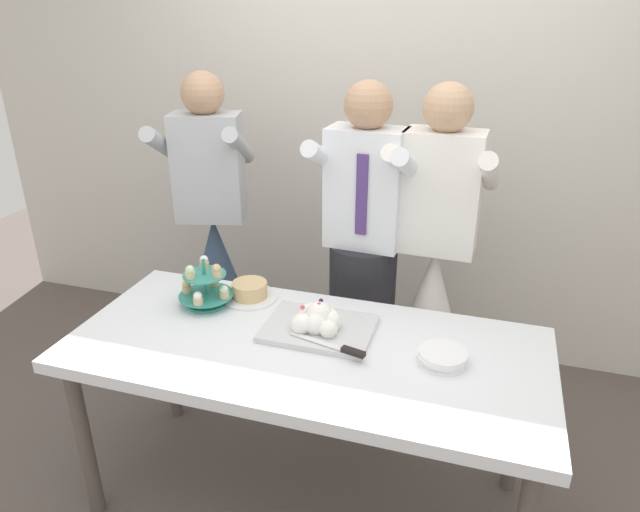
# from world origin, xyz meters

# --- Properties ---
(ground_plane) EXTENTS (8.00, 8.00, 0.00)m
(ground_plane) POSITION_xyz_m (0.00, 0.00, 0.00)
(ground_plane) COLOR #564C47
(rear_wall) EXTENTS (5.20, 0.10, 2.90)m
(rear_wall) POSITION_xyz_m (0.00, 1.43, 1.45)
(rear_wall) COLOR beige
(rear_wall) RESTS_ON ground_plane
(dessert_table) EXTENTS (1.80, 0.80, 0.78)m
(dessert_table) POSITION_xyz_m (0.00, 0.00, 0.70)
(dessert_table) COLOR silver
(dessert_table) RESTS_ON ground_plane
(cupcake_stand) EXTENTS (0.23, 0.23, 0.21)m
(cupcake_stand) POSITION_xyz_m (-0.50, 0.17, 0.85)
(cupcake_stand) COLOR teal
(cupcake_stand) RESTS_ON dessert_table
(main_cake_tray) EXTENTS (0.43, 0.33, 0.13)m
(main_cake_tray) POSITION_xyz_m (0.02, 0.10, 0.82)
(main_cake_tray) COLOR silver
(main_cake_tray) RESTS_ON dessert_table
(plate_stack) EXTENTS (0.18, 0.18, 0.04)m
(plate_stack) POSITION_xyz_m (0.50, 0.03, 0.80)
(plate_stack) COLOR white
(plate_stack) RESTS_ON dessert_table
(round_cake) EXTENTS (0.24, 0.24, 0.08)m
(round_cake) POSITION_xyz_m (-0.35, 0.27, 0.81)
(round_cake) COLOR white
(round_cake) RESTS_ON dessert_table
(person_groom) EXTENTS (0.49, 0.51, 1.66)m
(person_groom) POSITION_xyz_m (0.06, 0.68, 0.75)
(person_groom) COLOR #232328
(person_groom) RESTS_ON ground_plane
(person_bride) EXTENTS (0.56, 0.56, 1.66)m
(person_bride) POSITION_xyz_m (0.39, 0.71, 0.58)
(person_bride) COLOR white
(person_bride) RESTS_ON ground_plane
(person_guest) EXTENTS (0.59, 0.59, 1.66)m
(person_guest) POSITION_xyz_m (-0.78, 0.78, 0.58)
(person_guest) COLOR #334760
(person_guest) RESTS_ON ground_plane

